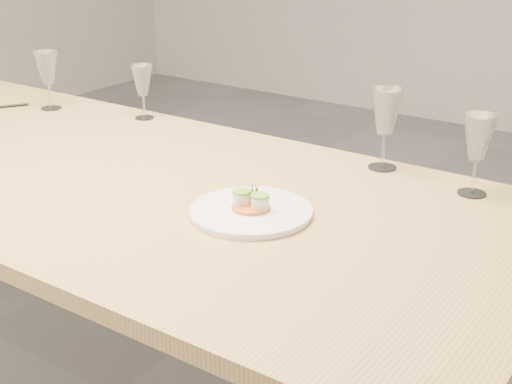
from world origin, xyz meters
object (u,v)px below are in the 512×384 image
Objects in this scene: wine_glass_0 at (47,69)px; wine_glass_2 at (386,113)px; ballpoint_pen at (9,106)px; wine_glass_1 at (142,81)px; dining_table at (96,189)px; wine_glass_3 at (478,139)px; dinner_plate at (251,211)px.

wine_glass_2 is at bearing 4.86° from wine_glass_0.
ballpoint_pen is 0.67× the size of wine_glass_1.
wine_glass_1 is at bearing -39.27° from ballpoint_pen.
wine_glass_3 is (0.90, 0.38, 0.21)m from dining_table.
dining_table is at bearing 177.04° from dinner_plate.
wine_glass_0 is 1.47m from wine_glass_3.
dinner_plate is 0.56m from wine_glass_3.
dinner_plate reaches higher than ballpoint_pen.
wine_glass_0 is (-0.56, 0.33, 0.21)m from dining_table.
dinner_plate is (0.54, -0.03, 0.08)m from dining_table.
wine_glass_2 reaches higher than ballpoint_pen.
dinner_plate is 1.41× the size of wine_glass_0.
wine_glass_3 is (1.12, -0.04, 0.02)m from wine_glass_1.
wine_glass_2 reaches higher than wine_glass_1.
wine_glass_0 is at bearing 149.66° from dining_table.
ballpoint_pen is 1.61m from wine_glass_3.
wine_glass_1 is 0.82× the size of wine_glass_2.
dinner_plate is at bearing -30.97° from wine_glass_1.
wine_glass_1 is at bearing 178.00° from wine_glass_3.
ballpoint_pen is at bearing -172.56° from wine_glass_2.
wine_glass_2 is at bearing 169.96° from wine_glass_3.
dining_table is at bearing -63.50° from wine_glass_1.
dinner_plate is 0.49m from wine_glass_2.
wine_glass_3 is (1.60, 0.13, 0.13)m from ballpoint_pen.
ballpoint_pen is at bearing 159.82° from dining_table.
wine_glass_1 is (0.35, 0.10, -0.01)m from wine_glass_0.
wine_glass_0 is at bearing -175.14° from wine_glass_2.
dinner_plate is at bearing -71.35° from ballpoint_pen.
dining_table is at bearing -157.02° from wine_glass_3.
wine_glass_3 reaches higher than wine_glass_1.
wine_glass_0 is 1.12× the size of wine_glass_1.
wine_glass_0 reaches higher than wine_glass_1.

